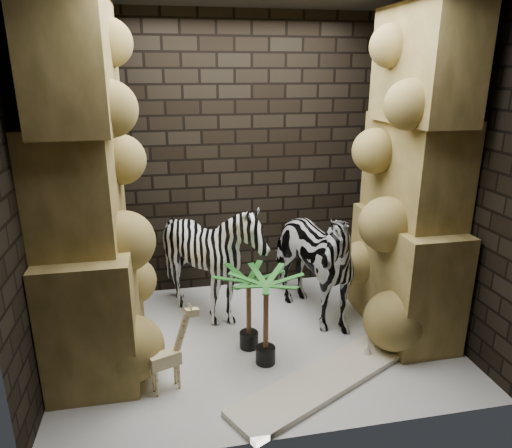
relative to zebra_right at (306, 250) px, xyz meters
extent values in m
plane|color=silver|center=(-0.54, -0.34, -0.73)|extent=(3.50, 3.50, 0.00)
plane|color=black|center=(-0.54, 0.91, 0.77)|extent=(3.50, 0.00, 3.50)
plane|color=black|center=(-0.54, -1.59, 0.77)|extent=(3.50, 0.00, 3.50)
plane|color=black|center=(-2.29, -0.34, 0.77)|extent=(0.00, 3.00, 3.00)
plane|color=black|center=(1.21, -0.34, 0.77)|extent=(0.00, 3.00, 3.00)
imported|color=white|center=(0.00, 0.00, 0.00)|extent=(1.03, 1.39, 1.47)
imported|color=white|center=(-0.91, 0.16, -0.15)|extent=(1.18, 1.39, 1.16)
cube|color=#EEE2C7|center=(-0.19, -1.08, -0.71)|extent=(1.66, 1.13, 0.05)
camera|label=1|loc=(-1.32, -4.10, 1.66)|focal=32.91mm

